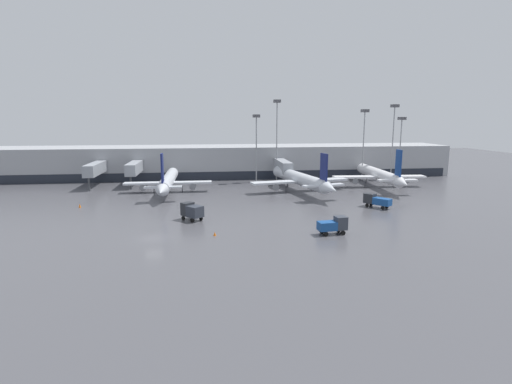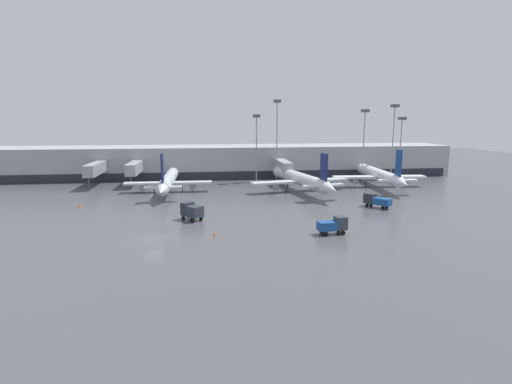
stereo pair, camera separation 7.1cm
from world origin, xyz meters
name	(u,v)px [view 1 (the left image)]	position (x,y,z in m)	size (l,w,h in m)	color
ground_plane	(154,238)	(0.00, 0.00, 0.00)	(320.00, 320.00, 0.00)	#4C4C51
terminal_building	(179,162)	(-0.01, 61.80, 4.50)	(160.00, 29.72, 9.00)	#9EA0A5
parked_jet_0	(300,179)	(29.73, 34.02, 2.99)	(23.91, 34.40, 9.96)	silver
parked_jet_1	(379,175)	(50.90, 37.54, 3.10)	(23.35, 32.30, 10.24)	white
parked_jet_2	(168,181)	(-1.06, 36.97, 2.74)	(20.20, 32.37, 10.03)	silver
service_truck_0	(192,211)	(5.20, 9.97, 1.66)	(4.07, 4.21, 2.92)	#2D333D
service_truck_2	(376,200)	(40.35, 15.28, 1.44)	(4.54, 5.23, 2.58)	#19478C
service_truck_3	(333,225)	(26.35, -1.20, 1.46)	(4.49, 2.20, 2.66)	#19478C
traffic_cone_1	(80,206)	(-16.71, 22.61, 0.40)	(0.42, 0.42, 0.79)	orange
traffic_cone_2	(215,234)	(8.78, 0.30, 0.30)	(0.40, 0.40, 0.60)	orange
apron_light_mast_0	(256,129)	(21.28, 49.28, 14.27)	(1.80, 1.80, 18.05)	gray
apron_light_mast_2	(277,119)	(27.14, 51.11, 16.92)	(1.80, 1.80, 21.97)	gray
apron_light_mast_3	(401,130)	(62.68, 50.79, 13.83)	(1.80, 1.80, 17.42)	gray
apron_light_mast_5	(364,125)	(50.77, 48.44, 15.23)	(1.80, 1.80, 19.45)	gray
apron_light_mast_6	(394,122)	(59.06, 48.18, 16.12)	(1.80, 1.80, 20.78)	gray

